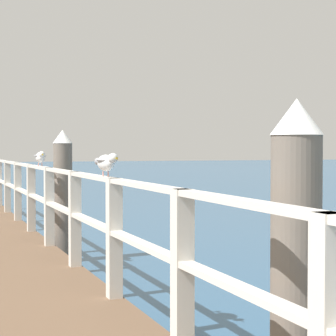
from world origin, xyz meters
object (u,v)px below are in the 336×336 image
dock_piling_far (63,195)px  seagull_background (40,157)px  seagull_foreground (106,162)px  dock_piling_near (296,276)px

dock_piling_far → seagull_background: size_ratio=4.14×
seagull_foreground → seagull_background: bearing=-95.5°
dock_piling_near → dock_piling_far: bearing=90.0°
dock_piling_far → seagull_background: bearing=-143.2°
dock_piling_far → seagull_background: (-0.38, -0.28, 0.58)m
dock_piling_near → seagull_background: 6.21m
dock_piling_near → seagull_foreground: (-0.38, 2.57, 0.58)m
dock_piling_near → dock_piling_far: size_ratio=1.00×
seagull_foreground → seagull_background: (-0.00, 3.60, 0.00)m
seagull_background → seagull_foreground: bearing=92.1°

